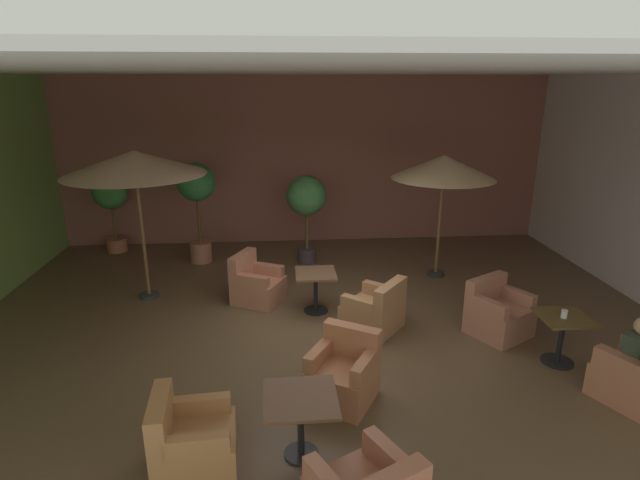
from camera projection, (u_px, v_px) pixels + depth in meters
The scene contains 19 objects.
ground_plane at pixel (322, 333), 7.66m from camera, with size 11.23×9.48×0.02m, color brown.
wall_back_brick at pixel (306, 161), 11.53m from camera, with size 11.23×0.08×3.79m, color brown.
ceiling_slab at pixel (323, 69), 6.49m from camera, with size 11.23×9.48×0.06m, color silver.
cafe_table_front_left at pixel (562, 330), 6.71m from camera, with size 0.65×0.65×0.69m.
armchair_front_left_north at pixel (637, 377), 5.93m from camera, with size 0.97×0.97×0.89m.
armchair_front_left_east at pixel (498, 314), 7.54m from camera, with size 1.05×1.03×0.84m.
cafe_table_front_right at pixel (316, 283), 8.21m from camera, with size 0.66×0.66×0.69m.
armchair_front_right_north at pixel (375, 311), 7.68m from camera, with size 1.09×1.09×0.82m.
armchair_front_right_east at pixel (256, 285), 8.66m from camera, with size 0.99×0.97×0.85m.
cafe_table_mid_center at pixel (301, 409), 5.00m from camera, with size 0.75×0.75×0.69m.
armchair_mid_center_north at pixel (191, 442), 4.91m from camera, with size 0.84×0.79×0.81m.
armchair_mid_center_south at pixel (344, 375), 5.99m from camera, with size 1.00×1.01×0.85m.
patio_umbrella_tall_red at pixel (444, 167), 9.25m from camera, with size 1.93×1.93×2.37m.
patio_umbrella_center_beige at pixel (135, 163), 8.17m from camera, with size 2.31×2.31×2.60m.
potted_tree_left_corner at pixel (306, 200), 10.23m from camera, with size 0.83×0.83×1.85m.
potted_tree_mid_left at pixel (197, 194), 10.21m from camera, with size 0.78×0.78×2.10m.
potted_tree_mid_right at pixel (111, 199), 10.93m from camera, with size 0.74×0.74×1.72m.
patron_blue_shirt at pixel (639, 347), 5.85m from camera, with size 0.46×0.38×0.66m.
iced_drink_cup at pixel (564, 314), 6.59m from camera, with size 0.08×0.08×0.11m, color white.
Camera 1 is at (-0.58, -6.83, 3.69)m, focal length 28.13 mm.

